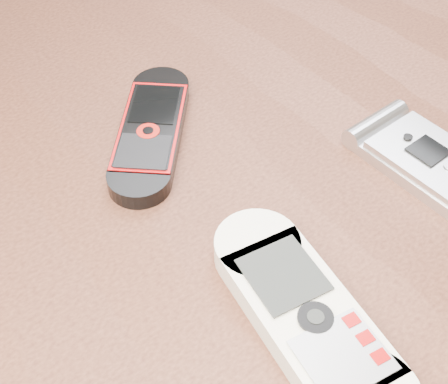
{
  "coord_description": "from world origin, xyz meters",
  "views": [
    {
      "loc": [
        -0.18,
        -0.24,
        1.09
      ],
      "look_at": [
        0.01,
        0.0,
        0.76
      ],
      "focal_mm": 50.0,
      "sensor_mm": 36.0,
      "label": 1
    }
  ],
  "objects_px": {
    "nokia_white": "(308,318)",
    "nokia_black_red": "(151,131)",
    "motorola_razr": "(429,160)",
    "table": "(219,287)"
  },
  "relations": [
    {
      "from": "motorola_razr",
      "to": "table",
      "type": "bearing_deg",
      "value": 153.7
    },
    {
      "from": "nokia_white",
      "to": "nokia_black_red",
      "type": "height_order",
      "value": "nokia_white"
    },
    {
      "from": "motorola_razr",
      "to": "nokia_white",
      "type": "bearing_deg",
      "value": -166.63
    },
    {
      "from": "table",
      "to": "nokia_black_red",
      "type": "distance_m",
      "value": 0.14
    },
    {
      "from": "nokia_white",
      "to": "nokia_black_red",
      "type": "relative_size",
      "value": 1.14
    },
    {
      "from": "nokia_white",
      "to": "nokia_black_red",
      "type": "distance_m",
      "value": 0.2
    },
    {
      "from": "table",
      "to": "nokia_black_red",
      "type": "relative_size",
      "value": 7.73
    },
    {
      "from": "table",
      "to": "nokia_black_red",
      "type": "height_order",
      "value": "nokia_black_red"
    },
    {
      "from": "nokia_white",
      "to": "nokia_black_red",
      "type": "bearing_deg",
      "value": 93.69
    },
    {
      "from": "nokia_white",
      "to": "motorola_razr",
      "type": "relative_size",
      "value": 1.5
    }
  ]
}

